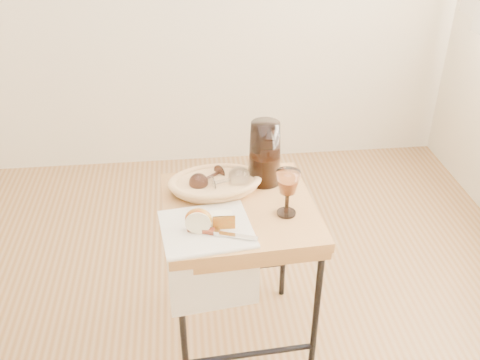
{
  "coord_description": "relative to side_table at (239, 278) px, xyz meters",
  "views": [
    {
      "loc": [
        0.14,
        -1.38,
        1.79
      ],
      "look_at": [
        0.31,
        0.2,
        0.81
      ],
      "focal_mm": 40.76,
      "sensor_mm": 36.0,
      "label": 1
    }
  ],
  "objects": [
    {
      "name": "bread_basket",
      "position": [
        -0.08,
        0.11,
        0.37
      ],
      "size": [
        0.33,
        0.24,
        0.05
      ],
      "primitive_type": null,
      "rotation": [
        0.0,
        0.0,
        0.1
      ],
      "color": "#A46D42",
      "rests_on": "side_table"
    },
    {
      "name": "goblet_lying_b",
      "position": [
        -0.03,
        0.09,
        0.4
      ],
      "size": [
        0.15,
        0.12,
        0.08
      ],
      "primitive_type": null,
      "rotation": [
        0.0,
        0.0,
        0.31
      ],
      "color": "white",
      "rests_on": "bread_basket"
    },
    {
      "name": "goblet_lying_a",
      "position": [
        -0.1,
        0.12,
        0.39
      ],
      "size": [
        0.14,
        0.13,
        0.07
      ],
      "primitive_type": null,
      "rotation": [
        0.0,
        0.0,
        3.83
      ],
      "color": "#4B2E26",
      "rests_on": "bread_basket"
    },
    {
      "name": "table_knife",
      "position": [
        -0.08,
        -0.17,
        0.36
      ],
      "size": [
        0.23,
        0.1,
        0.02
      ],
      "primitive_type": null,
      "rotation": [
        0.0,
        0.0,
        -0.35
      ],
      "color": "silver",
      "rests_on": "tea_towel"
    },
    {
      "name": "pitcher",
      "position": [
        0.11,
        0.16,
        0.47
      ],
      "size": [
        0.2,
        0.27,
        0.29
      ],
      "primitive_type": null,
      "rotation": [
        0.0,
        0.0,
        -0.13
      ],
      "color": "black",
      "rests_on": "side_table"
    },
    {
      "name": "tea_towel",
      "position": [
        -0.13,
        -0.13,
        0.35
      ],
      "size": [
        0.33,
        0.31,
        0.01
      ],
      "primitive_type": "cube",
      "rotation": [
        0.0,
        0.0,
        0.13
      ],
      "color": "white",
      "rests_on": "side_table"
    },
    {
      "name": "side_table",
      "position": [
        0.0,
        0.0,
        0.0
      ],
      "size": [
        0.57,
        0.57,
        0.69
      ],
      "primitive_type": null,
      "rotation": [
        0.0,
        0.0,
        0.06
      ],
      "color": "brown",
      "rests_on": "floor"
    },
    {
      "name": "wine_goblet",
      "position": [
        0.16,
        -0.07,
        0.43
      ],
      "size": [
        0.11,
        0.11,
        0.17
      ],
      "primitive_type": null,
      "rotation": [
        0.0,
        0.0,
        0.41
      ],
      "color": "white",
      "rests_on": "side_table"
    },
    {
      "name": "apple_wedge",
      "position": [
        -0.08,
        -0.12,
        0.37
      ],
      "size": [
        0.08,
        0.04,
        0.05
      ],
      "primitive_type": "cube",
      "rotation": [
        0.0,
        0.0,
        -0.04
      ],
      "color": "#F7E9B9",
      "rests_on": "tea_towel"
    },
    {
      "name": "apple_half",
      "position": [
        -0.15,
        -0.13,
        0.39
      ],
      "size": [
        0.1,
        0.06,
        0.08
      ],
      "primitive_type": "ellipsoid",
      "rotation": [
        0.0,
        0.0,
        -0.13
      ],
      "color": "#B71600",
      "rests_on": "tea_towel"
    }
  ]
}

